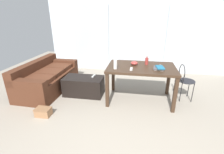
{
  "coord_description": "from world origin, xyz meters",
  "views": [
    {
      "loc": [
        0.08,
        -1.66,
        1.86
      ],
      "look_at": [
        -0.5,
        1.9,
        0.44
      ],
      "focal_mm": 26.22,
      "sensor_mm": 36.0,
      "label": 1
    }
  ],
  "objects_px": {
    "couch": "(47,78)",
    "book_stack": "(159,68)",
    "coffee_table": "(84,86)",
    "bottle_far": "(147,61)",
    "tv_remote_on_table": "(131,69)",
    "bottle_near": "(115,64)",
    "shoebox": "(43,112)",
    "tv_remote_primary": "(94,76)",
    "scissors": "(159,65)",
    "craft_table": "(141,71)",
    "bowl": "(134,63)",
    "wire_chair": "(184,78)"
  },
  "relations": [
    {
      "from": "couch",
      "to": "scissors",
      "type": "relative_size",
      "value": 18.5
    },
    {
      "from": "tv_remote_on_table",
      "to": "scissors",
      "type": "relative_size",
      "value": 1.8
    },
    {
      "from": "couch",
      "to": "bowl",
      "type": "relative_size",
      "value": 11.89
    },
    {
      "from": "couch",
      "to": "bottle_far",
      "type": "bearing_deg",
      "value": -0.52
    },
    {
      "from": "coffee_table",
      "to": "bottle_far",
      "type": "bearing_deg",
      "value": 4.53
    },
    {
      "from": "bowl",
      "to": "book_stack",
      "type": "bearing_deg",
      "value": -24.96
    },
    {
      "from": "coffee_table",
      "to": "scissors",
      "type": "xyz_separation_m",
      "value": [
        1.72,
        0.1,
        0.58
      ]
    },
    {
      "from": "bottle_far",
      "to": "shoebox",
      "type": "height_order",
      "value": "bottle_far"
    },
    {
      "from": "tv_remote_on_table",
      "to": "tv_remote_primary",
      "type": "relative_size",
      "value": 1.09
    },
    {
      "from": "bottle_near",
      "to": "bottle_far",
      "type": "relative_size",
      "value": 1.39
    },
    {
      "from": "bottle_far",
      "to": "scissors",
      "type": "height_order",
      "value": "bottle_far"
    },
    {
      "from": "bottle_far",
      "to": "book_stack",
      "type": "xyz_separation_m",
      "value": [
        0.24,
        -0.31,
        -0.04
      ]
    },
    {
      "from": "wire_chair",
      "to": "shoebox",
      "type": "xyz_separation_m",
      "value": [
        -2.77,
        -1.13,
        -0.44
      ]
    },
    {
      "from": "coffee_table",
      "to": "scissors",
      "type": "relative_size",
      "value": 9.37
    },
    {
      "from": "coffee_table",
      "to": "tv_remote_on_table",
      "type": "bearing_deg",
      "value": -13.91
    },
    {
      "from": "couch",
      "to": "bowl",
      "type": "bearing_deg",
      "value": -2.49
    },
    {
      "from": "couch",
      "to": "craft_table",
      "type": "distance_m",
      "value": 2.38
    },
    {
      "from": "couch",
      "to": "tv_remote_primary",
      "type": "bearing_deg",
      "value": -1.13
    },
    {
      "from": "couch",
      "to": "book_stack",
      "type": "relative_size",
      "value": 6.62
    },
    {
      "from": "book_stack",
      "to": "wire_chair",
      "type": "bearing_deg",
      "value": 28.77
    },
    {
      "from": "coffee_table",
      "to": "bottle_far",
      "type": "distance_m",
      "value": 1.59
    },
    {
      "from": "bottle_far",
      "to": "bowl",
      "type": "xyz_separation_m",
      "value": [
        -0.27,
        -0.07,
        -0.03
      ]
    },
    {
      "from": "coffee_table",
      "to": "tv_remote_on_table",
      "type": "relative_size",
      "value": 5.21
    },
    {
      "from": "book_stack",
      "to": "scissors",
      "type": "height_order",
      "value": "book_stack"
    },
    {
      "from": "bottle_near",
      "to": "tv_remote_primary",
      "type": "xyz_separation_m",
      "value": [
        -0.58,
        0.41,
        -0.45
      ]
    },
    {
      "from": "coffee_table",
      "to": "bottle_near",
      "type": "relative_size",
      "value": 3.75
    },
    {
      "from": "couch",
      "to": "craft_table",
      "type": "relative_size",
      "value": 1.27
    },
    {
      "from": "couch",
      "to": "coffee_table",
      "type": "distance_m",
      "value": 1.02
    },
    {
      "from": "bottle_near",
      "to": "shoebox",
      "type": "relative_size",
      "value": 0.85
    },
    {
      "from": "wire_chair",
      "to": "book_stack",
      "type": "bearing_deg",
      "value": -151.23
    },
    {
      "from": "couch",
      "to": "bowl",
      "type": "distance_m",
      "value": 2.26
    },
    {
      "from": "bottle_near",
      "to": "tv_remote_primary",
      "type": "height_order",
      "value": "bottle_near"
    },
    {
      "from": "wire_chair",
      "to": "scissors",
      "type": "bearing_deg",
      "value": -176.21
    },
    {
      "from": "craft_table",
      "to": "tv_remote_primary",
      "type": "height_order",
      "value": "craft_table"
    },
    {
      "from": "craft_table",
      "to": "tv_remote_on_table",
      "type": "xyz_separation_m",
      "value": [
        -0.2,
        -0.23,
        0.11
      ]
    },
    {
      "from": "book_stack",
      "to": "scissors",
      "type": "xyz_separation_m",
      "value": [
        0.04,
        0.29,
        -0.03
      ]
    },
    {
      "from": "bowl",
      "to": "scissors",
      "type": "bearing_deg",
      "value": 6.19
    },
    {
      "from": "coffee_table",
      "to": "craft_table",
      "type": "distance_m",
      "value": 1.41
    },
    {
      "from": "tv_remote_on_table",
      "to": "shoebox",
      "type": "distance_m",
      "value": 1.91
    },
    {
      "from": "shoebox",
      "to": "coffee_table",
      "type": "bearing_deg",
      "value": 63.54
    },
    {
      "from": "bottle_near",
      "to": "scissors",
      "type": "relative_size",
      "value": 2.5
    },
    {
      "from": "scissors",
      "to": "shoebox",
      "type": "height_order",
      "value": "scissors"
    },
    {
      "from": "coffee_table",
      "to": "scissors",
      "type": "distance_m",
      "value": 1.82
    },
    {
      "from": "coffee_table",
      "to": "tv_remote_on_table",
      "type": "xyz_separation_m",
      "value": [
        1.13,
        -0.28,
        0.59
      ]
    },
    {
      "from": "bottle_far",
      "to": "tv_remote_primary",
      "type": "xyz_separation_m",
      "value": [
        -1.22,
        -0.0,
        -0.42
      ]
    },
    {
      "from": "tv_remote_on_table",
      "to": "bottle_near",
      "type": "bearing_deg",
      "value": -177.15
    },
    {
      "from": "book_stack",
      "to": "tv_remote_on_table",
      "type": "xyz_separation_m",
      "value": [
        -0.55,
        -0.09,
        -0.02
      ]
    },
    {
      "from": "couch",
      "to": "craft_table",
      "type": "bearing_deg",
      "value": -4.63
    },
    {
      "from": "craft_table",
      "to": "tv_remote_on_table",
      "type": "height_order",
      "value": "tv_remote_on_table"
    },
    {
      "from": "bottle_near",
      "to": "bowl",
      "type": "distance_m",
      "value": 0.5
    }
  ]
}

